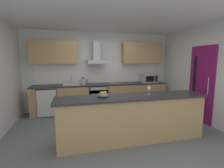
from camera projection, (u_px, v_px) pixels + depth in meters
name	position (u px, v px, depth m)	size (l,w,h in m)	color
ground	(114.00, 130.00, 3.99)	(5.94, 4.78, 0.02)	slate
ceiling	(114.00, 17.00, 3.61)	(5.94, 4.78, 0.02)	white
wall_back	(100.00, 71.00, 5.68)	(5.94, 0.12, 2.60)	silver
wall_right	(204.00, 74.00, 4.41)	(0.12, 4.78, 2.60)	silver
backsplash_tile	(100.00, 73.00, 5.62)	(4.20, 0.02, 0.66)	white
counter_back	(102.00, 97.00, 5.44)	(4.34, 0.60, 0.90)	tan
counter_island	(133.00, 118.00, 3.38)	(3.10, 0.64, 0.96)	tan
upper_cabinets	(101.00, 53.00, 5.37)	(4.29, 0.32, 0.70)	tan
side_door	(201.00, 84.00, 4.43)	(0.08, 0.85, 2.05)	#7A1456
oven	(98.00, 97.00, 5.37)	(0.60, 0.62, 0.80)	slate
refrigerator	(48.00, 101.00, 5.01)	(0.58, 0.60, 0.85)	white
microwave	(149.00, 78.00, 5.70)	(0.50, 0.38, 0.30)	#B7BABC
sink	(72.00, 84.00, 5.12)	(0.50, 0.40, 0.26)	silver
kettle	(83.00, 82.00, 5.15)	(0.29, 0.15, 0.24)	#B7BABC
range_hood	(96.00, 57.00, 5.31)	(0.62, 0.45, 0.72)	#B7BABC
wine_glass	(149.00, 89.00, 3.45)	(0.08, 0.08, 0.18)	silver
fruit_bowl	(103.00, 95.00, 3.20)	(0.22, 0.22, 0.13)	slate
chopping_board	(114.00, 83.00, 5.42)	(0.34, 0.22, 0.02)	#9E7247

